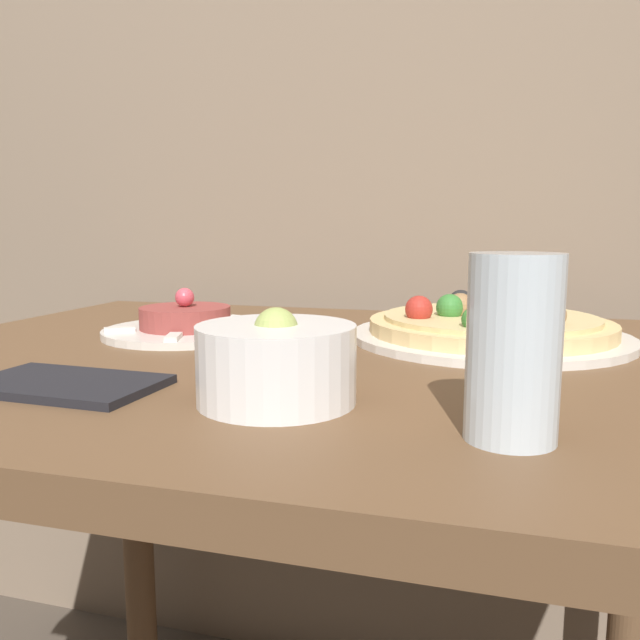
{
  "coord_description": "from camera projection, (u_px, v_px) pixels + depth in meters",
  "views": [
    {
      "loc": [
        0.22,
        -0.3,
        0.94
      ],
      "look_at": [
        0.03,
        0.4,
        0.83
      ],
      "focal_mm": 35.0,
      "sensor_mm": 36.0,
      "label": 1
    }
  ],
  "objects": [
    {
      "name": "pizza_plate",
      "position": [
        488.0,
        327.0,
        0.82
      ],
      "size": [
        0.36,
        0.36,
        0.06
      ],
      "color": "silver",
      "rests_on": "dining_table"
    },
    {
      "name": "back_wall",
      "position": [
        383.0,
        32.0,
        1.17
      ],
      "size": [
        8.0,
        0.05,
        2.6
      ],
      "color": "#84705B",
      "rests_on": "ground_plane"
    },
    {
      "name": "tartare_plate",
      "position": [
        186.0,
        324.0,
        0.86
      ],
      "size": [
        0.23,
        0.23,
        0.07
      ],
      "color": "silver",
      "rests_on": "dining_table"
    },
    {
      "name": "napkin",
      "position": [
        65.0,
        384.0,
        0.58
      ],
      "size": [
        0.18,
        0.11,
        0.01
      ],
      "color": "black",
      "rests_on": "dining_table"
    },
    {
      "name": "drinking_glass",
      "position": [
        513.0,
        348.0,
        0.43
      ],
      "size": [
        0.06,
        0.06,
        0.13
      ],
      "color": "silver",
      "rests_on": "dining_table"
    },
    {
      "name": "small_bowl",
      "position": [
        276.0,
        361.0,
        0.53
      ],
      "size": [
        0.14,
        0.14,
        0.08
      ],
      "color": "white",
      "rests_on": "dining_table"
    },
    {
      "name": "dining_table",
      "position": [
        300.0,
        452.0,
        0.77
      ],
      "size": [
        1.03,
        0.8,
        0.79
      ],
      "color": "brown",
      "rests_on": "ground_plane"
    }
  ]
}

